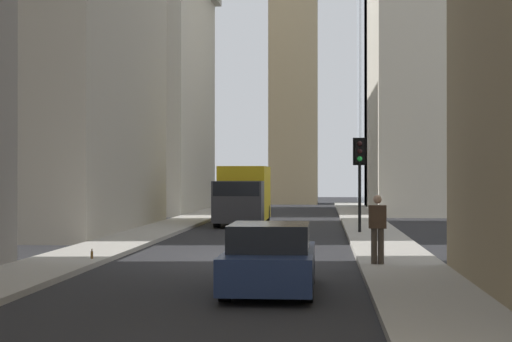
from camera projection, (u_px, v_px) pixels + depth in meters
name	position (u px, v px, depth m)	size (l,w,h in m)	color
ground_plane	(239.00, 256.00, 24.38)	(135.00, 135.00, 0.00)	#262628
sidewalk_right	(91.00, 253.00, 24.75)	(90.00, 2.20, 0.14)	#A8A399
sidewalk_left	(393.00, 255.00, 24.01)	(90.00, 2.20, 0.14)	#A8A399
building_right_far	(126.00, 70.00, 54.51)	(14.64, 10.50, 18.79)	#B7B2A5
delivery_truck	(243.00, 195.00, 39.89)	(6.46, 2.25, 2.84)	yellow
sedan_navy	(270.00, 260.00, 16.82)	(4.30, 1.78, 1.42)	navy
traffic_light_midblock	(360.00, 163.00, 32.76)	(0.43, 0.52, 3.77)	black
pedestrian	(377.00, 226.00, 20.92)	(0.26, 0.44, 1.75)	#473D33
discarded_bottle	(92.00, 255.00, 22.24)	(0.07, 0.07, 0.27)	brown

